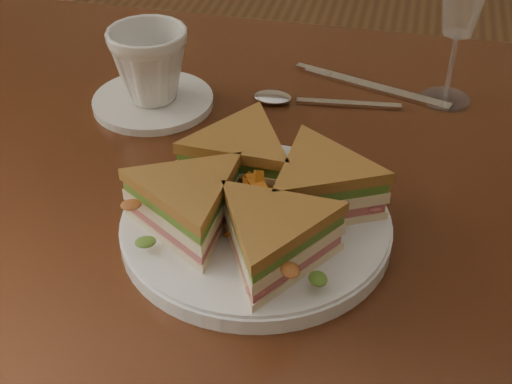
{
  "coord_description": "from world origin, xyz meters",
  "views": [
    {
      "loc": [
        0.1,
        -0.61,
        1.2
      ],
      "look_at": [
        -0.01,
        -0.09,
        0.8
      ],
      "focal_mm": 50.0,
      "sensor_mm": 36.0,
      "label": 1
    }
  ],
  "objects_px": {
    "plate": "(256,227)",
    "saucer": "(153,101)",
    "spoon": "(291,99)",
    "knife": "(365,85)",
    "coffee_cup": "(150,65)",
    "sandwich_wedges": "(256,196)",
    "table": "(286,248)"
  },
  "relations": [
    {
      "from": "spoon",
      "to": "saucer",
      "type": "bearing_deg",
      "value": -171.09
    },
    {
      "from": "plate",
      "to": "sandwich_wedges",
      "type": "xyz_separation_m",
      "value": [
        -0.0,
        0.0,
        0.04
      ]
    },
    {
      "from": "knife",
      "to": "saucer",
      "type": "relative_size",
      "value": 1.39
    },
    {
      "from": "plate",
      "to": "spoon",
      "type": "xyz_separation_m",
      "value": [
        -0.01,
        0.26,
        -0.0
      ]
    },
    {
      "from": "knife",
      "to": "coffee_cup",
      "type": "relative_size",
      "value": 2.15
    },
    {
      "from": "spoon",
      "to": "knife",
      "type": "relative_size",
      "value": 0.88
    },
    {
      "from": "sandwich_wedges",
      "to": "knife",
      "type": "xyz_separation_m",
      "value": [
        0.07,
        0.32,
        -0.04
      ]
    },
    {
      "from": "sandwich_wedges",
      "to": "coffee_cup",
      "type": "xyz_separation_m",
      "value": [
        -0.18,
        0.21,
        0.01
      ]
    },
    {
      "from": "table",
      "to": "sandwich_wedges",
      "type": "bearing_deg",
      "value": -98.0
    },
    {
      "from": "plate",
      "to": "saucer",
      "type": "distance_m",
      "value": 0.28
    },
    {
      "from": "saucer",
      "to": "plate",
      "type": "bearing_deg",
      "value": -49.59
    },
    {
      "from": "plate",
      "to": "saucer",
      "type": "bearing_deg",
      "value": 130.41
    },
    {
      "from": "sandwich_wedges",
      "to": "knife",
      "type": "distance_m",
      "value": 0.33
    },
    {
      "from": "spoon",
      "to": "knife",
      "type": "height_order",
      "value": "spoon"
    },
    {
      "from": "spoon",
      "to": "knife",
      "type": "bearing_deg",
      "value": 29.36
    },
    {
      "from": "knife",
      "to": "coffee_cup",
      "type": "bearing_deg",
      "value": -139.26
    },
    {
      "from": "saucer",
      "to": "coffee_cup",
      "type": "xyz_separation_m",
      "value": [
        0.0,
        0.0,
        0.05
      ]
    },
    {
      "from": "table",
      "to": "knife",
      "type": "bearing_deg",
      "value": 75.02
    },
    {
      "from": "plate",
      "to": "knife",
      "type": "xyz_separation_m",
      "value": [
        0.07,
        0.32,
        -0.01
      ]
    },
    {
      "from": "spoon",
      "to": "plate",
      "type": "bearing_deg",
      "value": -92.96
    },
    {
      "from": "sandwich_wedges",
      "to": "knife",
      "type": "relative_size",
      "value": 1.4
    },
    {
      "from": "spoon",
      "to": "saucer",
      "type": "height_order",
      "value": "same"
    },
    {
      "from": "plate",
      "to": "spoon",
      "type": "relative_size",
      "value": 1.42
    },
    {
      "from": "table",
      "to": "plate",
      "type": "distance_m",
      "value": 0.14
    },
    {
      "from": "sandwich_wedges",
      "to": "coffee_cup",
      "type": "height_order",
      "value": "coffee_cup"
    },
    {
      "from": "plate",
      "to": "saucer",
      "type": "relative_size",
      "value": 1.74
    },
    {
      "from": "sandwich_wedges",
      "to": "spoon",
      "type": "relative_size",
      "value": 1.59
    },
    {
      "from": "table",
      "to": "sandwich_wedges",
      "type": "relative_size",
      "value": 4.12
    },
    {
      "from": "coffee_cup",
      "to": "saucer",
      "type": "bearing_deg",
      "value": 0.0
    },
    {
      "from": "table",
      "to": "spoon",
      "type": "xyz_separation_m",
      "value": [
        -0.03,
        0.16,
        0.1
      ]
    },
    {
      "from": "sandwich_wedges",
      "to": "spoon",
      "type": "distance_m",
      "value": 0.26
    },
    {
      "from": "saucer",
      "to": "coffee_cup",
      "type": "distance_m",
      "value": 0.05
    }
  ]
}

